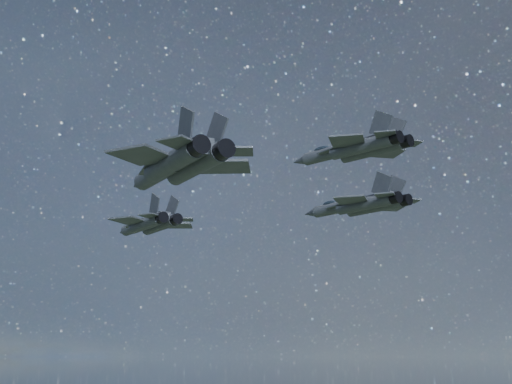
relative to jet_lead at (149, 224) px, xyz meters
The scene contains 4 objects.
jet_lead is the anchor object (origin of this frame).
jet_left 28.53m from the jet_lead, 29.90° to the left, with size 17.97×12.47×4.52m.
jet_right 34.70m from the jet_lead, 37.75° to the right, with size 19.52×12.96×4.97m.
jet_slot 36.11m from the jet_lead, ahead, with size 15.05×10.56×3.80m.
Camera 1 is at (50.20, -60.24, 127.19)m, focal length 50.00 mm.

